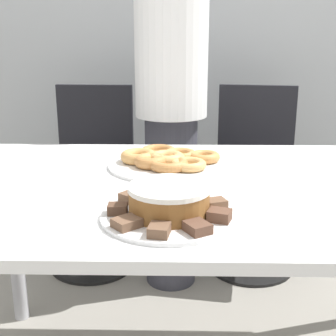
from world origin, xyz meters
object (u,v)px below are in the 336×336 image
Objects in this scene: office_chair_left at (92,181)px; plate_cake at (169,216)px; plate_donuts at (167,165)px; frosted_cake at (169,200)px; office_chair_right at (254,182)px; person_standing at (171,102)px.

plate_cake is at bearing -68.94° from office_chair_left.
office_chair_left is at bearing 117.21° from plate_donuts.
plate_donuts is 1.98× the size of frosted_cake.
plate_donuts is at bearing -109.79° from office_chair_right.
person_standing is 4.25× the size of plate_donuts.
plate_donuts is (-0.01, -0.59, -0.12)m from person_standing.
frosted_cake is at bearing -88.19° from plate_donuts.
frosted_cake is (0.00, 0.00, 0.04)m from plate_cake.
office_chair_right is (0.42, 0.20, -0.44)m from person_standing.
person_standing reaches higher than plate_cake.
plate_donuts is at bearing 91.81° from plate_cake.
office_chair_right is at bearing 71.43° from frosted_cake.
office_chair_right is 2.35× the size of plate_donuts.
person_standing is at bearing -23.75° from office_chair_left.
office_chair_left is (-0.41, 0.20, -0.44)m from person_standing.
office_chair_left is at bearing -171.38° from office_chair_right.
plate_cake is (-0.41, -1.22, 0.31)m from office_chair_right.
person_standing is 1.81× the size of office_chair_left.
office_chair_left reaches higher than frosted_cake.
office_chair_right is 1.33m from plate_cake.
office_chair_left is 2.35× the size of plate_donuts.
office_chair_left is at bearing 108.83° from frosted_cake.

